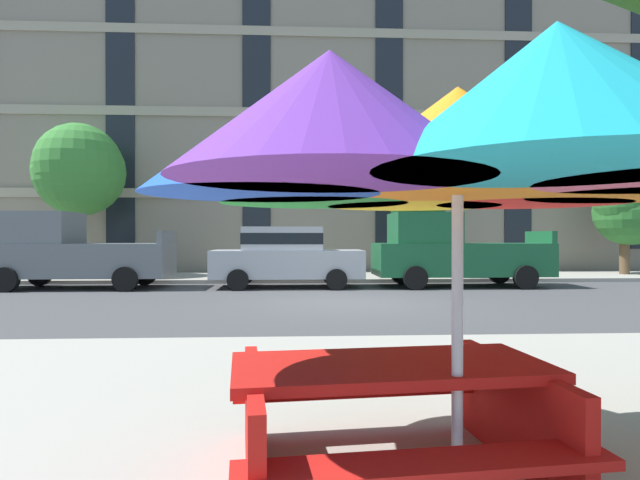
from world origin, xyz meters
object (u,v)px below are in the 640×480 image
object	(u,v)px
pickup_gray	(72,253)
patio_umbrella	(458,147)
sedan_silver	(286,255)
picnic_table	(389,411)
street_tree_right	(625,203)
pickup_green	(452,252)
street_tree_middle	(416,197)
street_tree_left	(79,170)

from	to	relation	value
pickup_gray	patio_umbrella	size ratio (longest dim) A/B	1.57
sedan_silver	patio_umbrella	xyz separation A→B (m)	(1.05, -12.70, 1.01)
pickup_gray	picnic_table	xyz separation A→B (m)	(6.92, -12.39, -0.54)
patio_umbrella	picnic_table	size ratio (longest dim) A/B	1.68
pickup_gray	patio_umbrella	distance (m)	14.64
sedan_silver	street_tree_right	size ratio (longest dim) A/B	1.03
pickup_gray	street_tree_right	distance (m)	18.99
patio_umbrella	pickup_gray	bearing A→B (deg)	119.61
pickup_green	street_tree_middle	distance (m)	3.22
sedan_silver	pickup_green	size ratio (longest dim) A/B	0.86
pickup_green	street_tree_right	distance (m)	8.33
pickup_gray	street_tree_middle	size ratio (longest dim) A/B	1.28
pickup_gray	pickup_green	bearing A→B (deg)	0.00
sedan_silver	street_tree_middle	world-z (taller)	street_tree_middle
street_tree_left	street_tree_middle	bearing A→B (deg)	-3.25
sedan_silver	patio_umbrella	world-z (taller)	patio_umbrella
pickup_gray	street_tree_middle	bearing A→B (deg)	13.66
sedan_silver	street_tree_left	world-z (taller)	street_tree_left
pickup_gray	pickup_green	size ratio (longest dim) A/B	1.00
pickup_gray	pickup_green	distance (m)	11.15
street_tree_left	street_tree_right	size ratio (longest dim) A/B	1.27
sedan_silver	street_tree_right	bearing A→B (deg)	14.49
pickup_gray	street_tree_right	bearing A→B (deg)	9.81
street_tree_right	picnic_table	bearing A→B (deg)	-126.87
street_tree_right	picnic_table	xyz separation A→B (m)	(-11.71, -15.62, -2.26)
picnic_table	patio_umbrella	bearing A→B (deg)	-45.57
street_tree_middle	patio_umbrella	world-z (taller)	street_tree_middle
pickup_gray	sedan_silver	xyz separation A→B (m)	(6.16, -0.00, -0.08)
pickup_gray	pickup_green	xyz separation A→B (m)	(11.15, 0.00, 0.00)
pickup_green	picnic_table	bearing A→B (deg)	-108.84
pickup_green	patio_umbrella	size ratio (longest dim) A/B	1.57
sedan_silver	picnic_table	bearing A→B (deg)	-86.52
pickup_green	street_tree_left	bearing A→B (deg)	165.07
sedan_silver	picnic_table	size ratio (longest dim) A/B	2.27
pickup_green	pickup_gray	bearing A→B (deg)	180.00
street_tree_middle	picnic_table	bearing A→B (deg)	-104.06
sedan_silver	street_tree_right	distance (m)	13.00
street_tree_left	picnic_table	xyz separation A→B (m)	(8.00, -15.66, -3.36)
sedan_silver	patio_umbrella	distance (m)	12.78
sedan_silver	street_tree_left	xyz separation A→B (m)	(-7.25, 3.26, 2.89)
street_tree_middle	street_tree_right	distance (m)	7.99
pickup_green	street_tree_left	size ratio (longest dim) A/B	0.94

